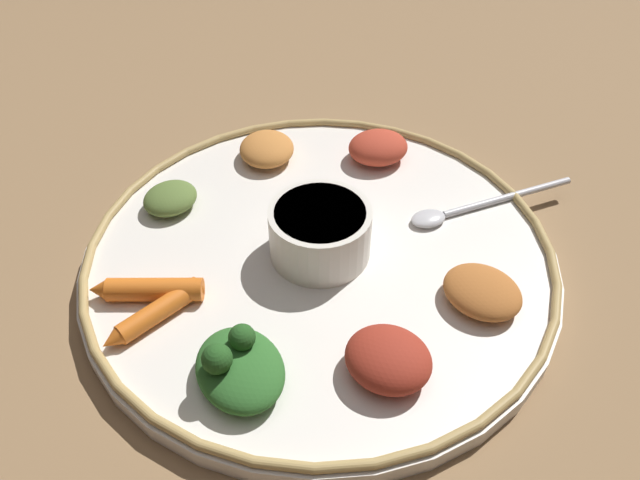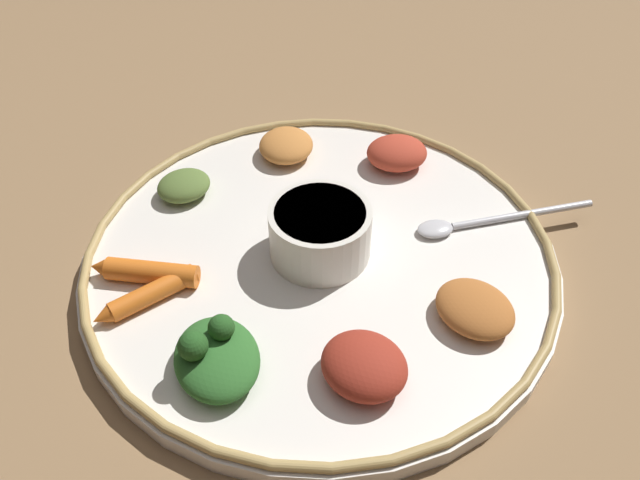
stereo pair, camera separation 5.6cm
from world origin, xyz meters
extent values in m
plane|color=olive|center=(0.00, 0.00, 0.00)|extent=(2.40, 2.40, 0.00)
cylinder|color=white|center=(0.00, 0.00, 0.01)|extent=(0.43, 0.43, 0.02)
torus|color=tan|center=(0.00, 0.00, 0.02)|extent=(0.42, 0.42, 0.01)
cylinder|color=silver|center=(0.00, 0.00, 0.04)|extent=(0.09, 0.09, 0.05)
cylinder|color=brown|center=(0.00, 0.00, 0.06)|extent=(0.08, 0.08, 0.01)
ellipsoid|color=silver|center=(-0.09, -0.06, 0.02)|extent=(0.04, 0.04, 0.01)
cylinder|color=silver|center=(-0.16, -0.11, 0.02)|extent=(0.12, 0.09, 0.01)
ellipsoid|color=#2D6628|center=(0.03, 0.14, 0.03)|extent=(0.10, 0.10, 0.03)
sphere|color=#23511E|center=(0.03, 0.13, 0.05)|extent=(0.02, 0.02, 0.02)
sphere|color=#23511E|center=(0.04, 0.15, 0.05)|extent=(0.02, 0.02, 0.02)
cylinder|color=orange|center=(0.12, 0.08, 0.03)|extent=(0.08, 0.04, 0.02)
cone|color=orange|center=(0.17, 0.09, 0.03)|extent=(0.02, 0.02, 0.02)
cylinder|color=orange|center=(0.11, 0.10, 0.03)|extent=(0.06, 0.07, 0.02)
cone|color=orange|center=(0.13, 0.14, 0.03)|extent=(0.02, 0.02, 0.02)
ellipsoid|color=#567033|center=(0.15, -0.03, 0.03)|extent=(0.07, 0.07, 0.02)
ellipsoid|color=#B2662D|center=(-0.14, 0.03, 0.03)|extent=(0.09, 0.08, 0.02)
ellipsoid|color=#B73D28|center=(-0.03, -0.15, 0.03)|extent=(0.08, 0.08, 0.03)
ellipsoid|color=#C67A38|center=(0.09, -0.13, 0.03)|extent=(0.07, 0.08, 0.02)
ellipsoid|color=maroon|center=(-0.08, 0.11, 0.03)|extent=(0.08, 0.08, 0.03)
camera|label=1|loc=(-0.09, 0.39, 0.42)|focal=35.35mm
camera|label=2|loc=(-0.14, 0.38, 0.42)|focal=35.35mm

